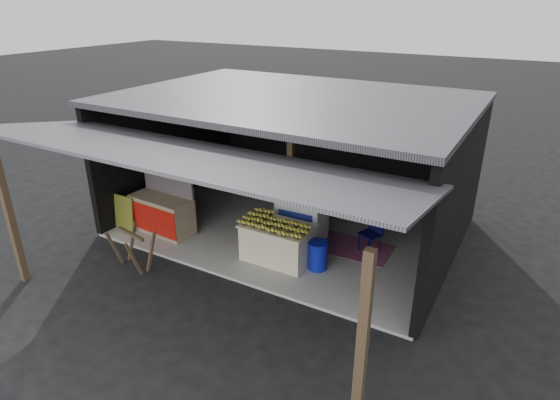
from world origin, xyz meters
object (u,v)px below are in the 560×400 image
Objects in this scene: water_barrel at (318,256)px; plastic_chair at (373,230)px; sawhorse at (132,246)px; white_crate at (302,216)px; banana_table at (278,242)px; neighbor_stall at (162,212)px.

water_barrel is 0.67× the size of plastic_chair.
white_crate is at bearing 58.75° from sawhorse.
white_crate is (0.01, 1.01, 0.17)m from banana_table.
neighbor_stall is at bearing 121.36° from sawhorse.
neighbor_stall is 1.50m from sawhorse.
neighbor_stall is 3.70m from water_barrel.
sawhorse is (0.53, -1.40, -0.02)m from neighbor_stall.
white_crate is 1.36× the size of plastic_chair.
plastic_chair reaches higher than banana_table.
water_barrel is 1.38m from plastic_chair.
banana_table is at bearing -92.98° from white_crate.
neighbor_stall reaches higher than sawhorse.
white_crate is at bearing 131.79° from water_barrel.
sawhorse is at bearing -152.09° from water_barrel.
sawhorse is (-2.32, -1.59, 0.05)m from banana_table.
white_crate is at bearing 26.01° from neighbor_stall.
banana_table is 1.26× the size of white_crate.
plastic_chair is (4.36, 1.46, 0.02)m from neighbor_stall.
plastic_chair is (3.82, 2.87, 0.04)m from sawhorse.
water_barrel is (0.83, -0.93, -0.28)m from white_crate.
sawhorse is 1.00× the size of plastic_chair.
banana_table is 0.93× the size of neighbor_stall.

